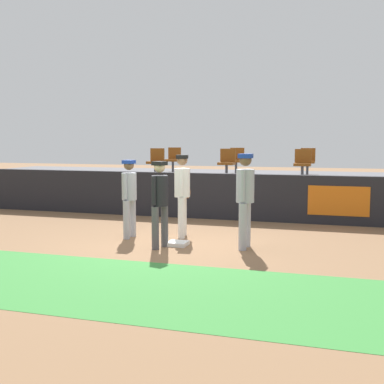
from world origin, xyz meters
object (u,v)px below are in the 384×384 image
Objects in this scene: first_base at (178,244)px; seat_back_center at (237,159)px; seat_front_left at (156,160)px; seat_front_center at (227,161)px; player_runner_visitor at (129,193)px; player_coach_visitor at (245,194)px; seat_front_right at (303,162)px; player_fielder_home at (182,190)px; seat_back_left at (174,158)px; player_umpire at (160,198)px; seat_back_right at (308,160)px.

seat_back_center is at bearing 91.75° from first_base.
seat_front_center is at bearing 0.00° from seat_front_left.
player_runner_visitor is at bearing -104.30° from seat_front_center.
player_coach_visitor is 4.91m from seat_front_right.
first_base is 0.21× the size of player_coach_visitor.
player_fielder_home is 2.17× the size of seat_back_left.
player_fielder_home is 2.17× the size of seat_front_right.
player_runner_visitor is 1.27m from player_umpire.
seat_back_right is (2.33, -0.00, -0.00)m from seat_back_center.
first_base is at bearing -70.17° from seat_back_left.
seat_back_left is (-2.25, 5.87, 0.47)m from player_fielder_home.
player_umpire is at bearing -90.47° from seat_back_center.
seat_front_right is (2.29, 4.07, 0.47)m from player_fielder_home.
seat_back_center is 2.24m from seat_back_left.
player_umpire is at bearing -108.58° from seat_back_right.
player_umpire is (1.01, -0.77, 0.01)m from player_runner_visitor.
player_umpire is 5.32m from seat_front_center.
seat_back_center is at bearing 92.82° from seat_front_center.
first_base is at bearing 155.48° from player_umpire.
first_base is 1.05m from player_umpire.
player_fielder_home is (-0.19, 0.90, 1.01)m from first_base.
seat_back_left is at bearing -147.35° from player_umpire.
seat_front_left is (-3.75, 4.84, 0.44)m from player_coach_visitor.
first_base is at bearing 72.84° from player_runner_visitor.
player_fielder_home is 0.97× the size of player_coach_visitor.
seat_front_center reaches higher than player_fielder_home.
player_coach_visitor is 2.24× the size of seat_back_center.
seat_back_right reaches higher than player_fielder_home.
seat_front_center is 2.94m from seat_back_left.
player_fielder_home is at bearing -89.85° from seat_back_center.
seat_front_center is at bearing 168.18° from player_runner_visitor.
seat_back_center is at bearing 0.00° from seat_back_left.
seat_front_center is 1.00× the size of seat_front_right.
seat_back_center is 1.80m from seat_front_center.
first_base is at bearing 0.99° from player_fielder_home.
player_runner_visitor is at bearing -79.49° from seat_back_left.
first_base is 0.48× the size of seat_back_center.
seat_front_center and seat_front_right have the same top height.
seat_front_right reaches higher than first_base.
seat_front_right is at bearing 67.16° from first_base.
player_runner_visitor is 0.91× the size of player_coach_visitor.
player_fielder_home is 1.17m from player_runner_visitor.
player_runner_visitor is 2.04× the size of seat_back_right.
seat_front_center is at bearing 91.36° from first_base.
player_umpire is 7.50m from seat_back_right.
seat_back_center is (0.06, 7.09, 0.52)m from player_umpire.
player_umpire is 2.06× the size of seat_front_right.
player_runner_visitor is at bearing -76.05° from seat_front_left.
player_runner_visitor is 7.20m from seat_back_right.
seat_back_center reaches higher than player_coach_visitor.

